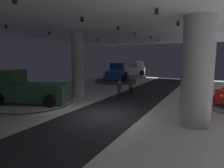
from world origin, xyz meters
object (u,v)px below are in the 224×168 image
pickup_truck_near_left (28,89)px  display_platform_deep_left (129,77)px  visitor_walking_far (131,85)px  display_platform_far_left (116,81)px  column_right (197,72)px  visitor_walking_near (119,89)px  pickup_truck_deep_left (130,70)px  pickup_truck_far_left (116,73)px  column_left (78,65)px  display_platform_near_left (33,104)px

pickup_truck_near_left → display_platform_deep_left: bearing=91.6°
visitor_walking_far → display_platform_deep_left: bearing=113.8°
visitor_walking_far → display_platform_far_left: bearing=126.1°
column_right → visitor_walking_near: (-5.87, 3.17, -1.84)m
column_right → visitor_walking_far: column_right is taller
display_platform_far_left → pickup_truck_deep_left: pickup_truck_deep_left is taller
visitor_walking_near → column_right: bearing=-28.4°
column_right → pickup_truck_far_left: 17.47m
column_right → pickup_truck_far_left: (-11.28, 13.24, -1.57)m
pickup_truck_near_left → visitor_walking_far: 8.80m
column_right → column_left: bearing=163.2°
display_platform_far_left → pickup_truck_far_left: (-0.11, 0.30, 1.04)m
display_platform_deep_left → pickup_truck_deep_left: 1.14m
display_platform_far_left → display_platform_near_left: bearing=-88.0°
column_left → display_platform_deep_left: 15.70m
display_platform_far_left → pickup_truck_deep_left: (-0.20, 5.73, 1.15)m
display_platform_far_left → display_platform_near_left: size_ratio=1.01×
column_left → pickup_truck_far_left: size_ratio=0.97×
column_left → display_platform_deep_left: size_ratio=0.97×
pickup_truck_near_left → display_platform_deep_left: pickup_truck_near_left is taller
display_platform_deep_left → visitor_walking_far: size_ratio=3.57×
pickup_truck_far_left → pickup_truck_near_left: bearing=-88.8°
pickup_truck_far_left → visitor_walking_far: bearing=-54.4°
column_left → visitor_walking_far: size_ratio=3.46×
display_platform_far_left → pickup_truck_near_left: size_ratio=1.01×
column_left → column_right: bearing=-16.8°
pickup_truck_near_left → pickup_truck_deep_left: (-0.40, 20.07, 0.11)m
display_platform_deep_left → pickup_truck_deep_left: size_ratio=1.00×
pickup_truck_deep_left → display_platform_deep_left: bearing=-115.6°
pickup_truck_deep_left → pickup_truck_far_left: bearing=-89.0°
display_platform_near_left → pickup_truck_deep_left: pickup_truck_deep_left is taller
pickup_truck_near_left → visitor_walking_far: pickup_truck_near_left is taller
pickup_truck_near_left → column_left: bearing=75.4°
pickup_truck_far_left → display_platform_deep_left: pickup_truck_far_left is taller
pickup_truck_far_left → display_platform_near_left: (0.61, -14.53, -1.04)m
pickup_truck_far_left → visitor_walking_near: 11.44m
visitor_walking_near → column_left: bearing=-177.2°
visitor_walking_far → pickup_truck_far_left: bearing=125.6°
pickup_truck_far_left → display_platform_near_left: pickup_truck_far_left is taller
pickup_truck_far_left → column_left: bearing=-82.0°
pickup_truck_near_left → display_platform_deep_left: (-0.54, 19.78, -0.98)m
column_left → pickup_truck_deep_left: 15.83m
pickup_truck_far_left → visitor_walking_far: (5.29, -7.39, -0.28)m
pickup_truck_deep_left → visitor_walking_far: (5.38, -12.82, -0.39)m
display_platform_far_left → pickup_truck_far_left: bearing=109.8°
display_platform_deep_left → visitor_walking_far: visitor_walking_far is taller
display_platform_near_left → pickup_truck_deep_left: (-0.70, 19.95, 1.15)m
column_left → pickup_truck_far_left: 10.49m
column_right → pickup_truck_far_left: bearing=130.4°
pickup_truck_far_left → pickup_truck_deep_left: size_ratio=1.00×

